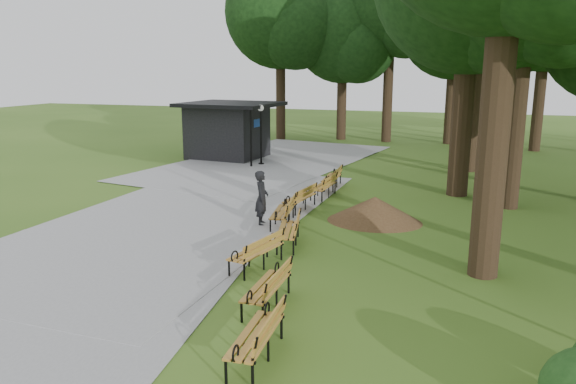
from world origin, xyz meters
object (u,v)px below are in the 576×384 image
(lamp_post, at_px, (261,122))
(bench_1, at_px, (266,287))
(bench_5, at_px, (300,198))
(bench_3, at_px, (288,230))
(bench_6, at_px, (323,186))
(kiosk, at_px, (227,130))
(bench_0, at_px, (256,336))
(bench_2, at_px, (256,251))
(bench_7, at_px, (332,178))
(person, at_px, (262,198))
(dirt_mound, at_px, (375,209))
(bench_4, at_px, (282,212))

(lamp_post, relative_size, bench_1, 1.60)
(bench_5, bearing_deg, bench_1, 19.65)
(bench_3, relative_size, bench_5, 1.00)
(lamp_post, height_order, bench_6, lamp_post)
(lamp_post, xyz_separation_m, bench_3, (5.27, -11.85, -1.75))
(kiosk, relative_size, bench_0, 2.54)
(bench_2, xyz_separation_m, bench_3, (0.19, 1.94, 0.00))
(bench_7, bearing_deg, person, -10.31)
(lamp_post, height_order, bench_0, lamp_post)
(person, xyz_separation_m, bench_1, (2.23, -5.66, -0.43))
(dirt_mound, xyz_separation_m, bench_2, (-2.09, -5.11, 0.03))
(person, distance_m, dirt_mound, 3.66)
(bench_2, bearing_deg, bench_5, -160.82)
(bench_0, bearing_deg, kiosk, -157.54)
(bench_4, bearing_deg, dirt_mound, 108.75)
(bench_0, distance_m, bench_5, 10.01)
(bench_1, distance_m, bench_7, 11.66)
(bench_2, distance_m, bench_3, 1.95)
(bench_0, relative_size, bench_6, 1.00)
(person, relative_size, bench_4, 0.91)
(bench_0, bearing_deg, bench_7, -174.66)
(bench_0, height_order, bench_1, same)
(kiosk, distance_m, bench_6, 10.53)
(kiosk, height_order, dirt_mound, kiosk)
(bench_0, distance_m, bench_6, 12.05)
(person, xyz_separation_m, bench_7, (0.83, 5.92, -0.43))
(bench_6, bearing_deg, lamp_post, -137.40)
(bench_6, bearing_deg, kiosk, -131.92)
(dirt_mound, bearing_deg, bench_1, -98.60)
(kiosk, bearing_deg, lamp_post, -26.01)
(bench_0, bearing_deg, dirt_mound, 173.87)
(lamp_post, relative_size, bench_2, 1.60)
(person, bearing_deg, kiosk, 13.61)
(kiosk, xyz_separation_m, bench_5, (7.00, -9.65, -1.07))
(bench_5, bearing_deg, lamp_post, -143.23)
(person, distance_m, bench_7, 5.99)
(bench_2, relative_size, bench_5, 1.00)
(lamp_post, bearing_deg, bench_1, -68.96)
(bench_6, relative_size, bench_7, 1.00)
(lamp_post, bearing_deg, person, -69.21)
(bench_1, height_order, bench_2, same)
(bench_4, xyz_separation_m, bench_7, (0.18, 5.82, 0.00))
(bench_4, bearing_deg, bench_3, 14.44)
(kiosk, distance_m, lamp_post, 3.06)
(kiosk, relative_size, bench_6, 2.54)
(person, xyz_separation_m, bench_3, (1.41, -1.68, -0.43))
(bench_1, bearing_deg, bench_4, -164.92)
(bench_6, bearing_deg, bench_0, 12.81)
(bench_4, relative_size, bench_6, 1.00)
(bench_0, height_order, bench_3, same)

